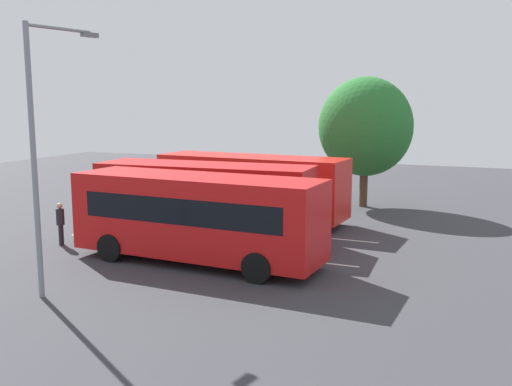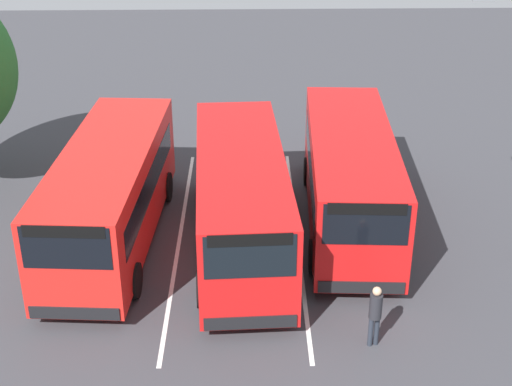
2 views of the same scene
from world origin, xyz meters
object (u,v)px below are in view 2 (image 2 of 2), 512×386
at_px(bus_center_left, 241,199).
at_px(pedestrian, 375,311).
at_px(bus_far_left, 110,193).
at_px(bus_center_right, 350,176).

xyz_separation_m(bus_center_left, pedestrian, (4.76, 3.28, -0.72)).
bearing_deg(bus_far_left, pedestrian, 57.98).
distance_m(bus_center_left, bus_center_right, 3.78).
bearing_deg(pedestrian, bus_center_left, 18.67).
bearing_deg(bus_far_left, bus_center_left, 86.75).
xyz_separation_m(bus_far_left, bus_center_right, (-0.99, 7.46, 0.00)).
height_order(bus_center_right, pedestrian, bus_center_right).
height_order(bus_far_left, bus_center_right, same).
height_order(bus_far_left, pedestrian, bus_far_left).
xyz_separation_m(bus_far_left, bus_center_left, (0.50, 3.98, 0.00)).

